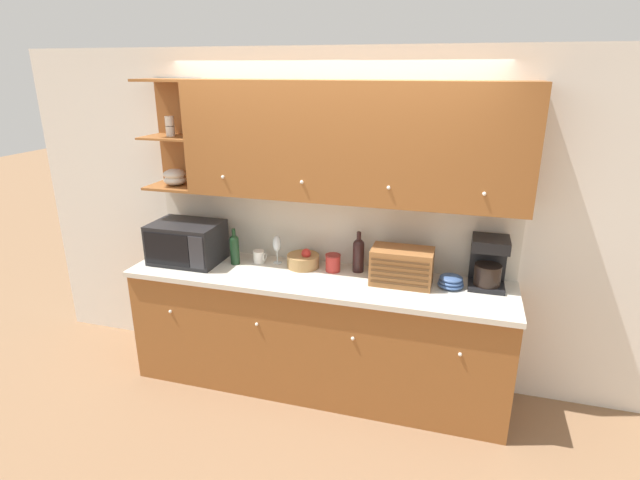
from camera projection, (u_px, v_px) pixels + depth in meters
name	position (u px, v px, depth m)	size (l,w,h in m)	color
ground_plane	(327.00, 362.00, 4.38)	(24.00, 24.00, 0.00)	#896647
wall_back	(329.00, 220.00, 3.98)	(5.30, 0.06, 2.60)	white
counter_unit	(317.00, 332.00, 3.93)	(2.92, 0.67, 0.95)	#935628
backsplash_panel	(328.00, 228.00, 3.96)	(2.90, 0.01, 0.57)	silver
upper_cabinets	(345.00, 142.00, 3.54)	(2.90, 0.36, 0.84)	#935628
microwave	(187.00, 242.00, 4.02)	(0.55, 0.41, 0.32)	black
wine_bottle	(235.00, 248.00, 3.97)	(0.07, 0.07, 0.30)	#19381E
mug	(259.00, 257.00, 4.02)	(0.10, 0.09, 0.10)	silver
wine_glass	(277.00, 245.00, 3.98)	(0.07, 0.07, 0.23)	silver
fruit_basket	(303.00, 260.00, 3.93)	(0.25, 0.25, 0.16)	#A87F4C
storage_canister	(333.00, 263.00, 3.85)	(0.12, 0.12, 0.13)	#B22D28
second_wine_bottle	(358.00, 254.00, 3.82)	(0.09, 0.09, 0.32)	black
bread_box	(402.00, 266.00, 3.61)	(0.44, 0.26, 0.26)	#996033
bowl_stack_on_counter	(451.00, 281.00, 3.57)	(0.19, 0.19, 0.09)	#3D5B93
coffee_maker	(488.00, 262.00, 3.54)	(0.25, 0.25, 0.37)	black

